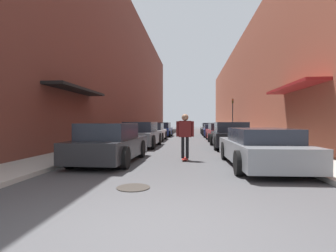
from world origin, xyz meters
TOP-DOWN VIEW (x-y plane):
  - ground at (0.00, 19.93)m, footprint 109.59×109.59m
  - curb_strip_left at (-4.40, 24.91)m, footprint 1.80×49.81m
  - curb_strip_right at (4.40, 24.91)m, footprint 1.80×49.81m
  - building_row_left at (-7.30, 24.90)m, footprint 4.90×49.81m
  - building_row_right at (7.30, 24.90)m, footprint 4.90×49.81m
  - parked_car_left_0 at (-2.34, 5.56)m, footprint 1.88×4.21m
  - parked_car_left_1 at (-2.33, 11.18)m, footprint 1.88×4.31m
  - parked_car_left_2 at (-2.53, 16.27)m, footprint 2.03×4.11m
  - parked_car_left_3 at (-2.40, 21.79)m, footprint 1.91×4.07m
  - parked_car_right_0 at (2.56, 5.09)m, footprint 1.98×4.76m
  - parked_car_right_1 at (2.51, 11.08)m, footprint 1.91×4.53m
  - parked_car_right_2 at (2.55, 16.28)m, footprint 1.91×4.19m
  - parked_car_right_3 at (2.47, 21.80)m, footprint 1.90×4.75m
  - parked_car_right_4 at (2.51, 27.15)m, footprint 1.95×4.08m
  - skateboarder at (0.22, 6.28)m, footprint 0.64×0.78m
  - manhole_cover at (-0.77, 2.19)m, footprint 0.70×0.70m
  - traffic_light at (4.68, 24.25)m, footprint 0.16×0.22m

SIDE VIEW (x-z plane):
  - ground at x=0.00m, z-range 0.00..0.00m
  - manhole_cover at x=-0.77m, z-range 0.00..0.02m
  - curb_strip_left at x=-4.40m, z-range 0.00..0.12m
  - curb_strip_right at x=4.40m, z-range 0.00..0.12m
  - parked_car_right_3 at x=2.47m, z-range 0.00..1.16m
  - parked_car_right_0 at x=2.56m, z-range -0.01..1.18m
  - parked_car_right_2 at x=2.55m, z-range -0.02..1.25m
  - parked_car_left_2 at x=-2.53m, z-range -0.02..1.28m
  - parked_car_right_4 at x=2.51m, z-range -0.01..1.27m
  - parked_car_left_3 at x=-2.40m, z-range -0.04..1.31m
  - parked_car_left_0 at x=-2.34m, z-range -0.03..1.31m
  - parked_car_right_1 at x=2.51m, z-range -0.03..1.35m
  - parked_car_left_1 at x=-2.33m, z-range -0.03..1.36m
  - skateboarder at x=0.22m, z-range 0.19..1.87m
  - traffic_light at x=4.68m, z-range 0.54..4.19m
  - building_row_right at x=7.30m, z-range 0.00..9.79m
  - building_row_left at x=-7.30m, z-range 0.00..13.01m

